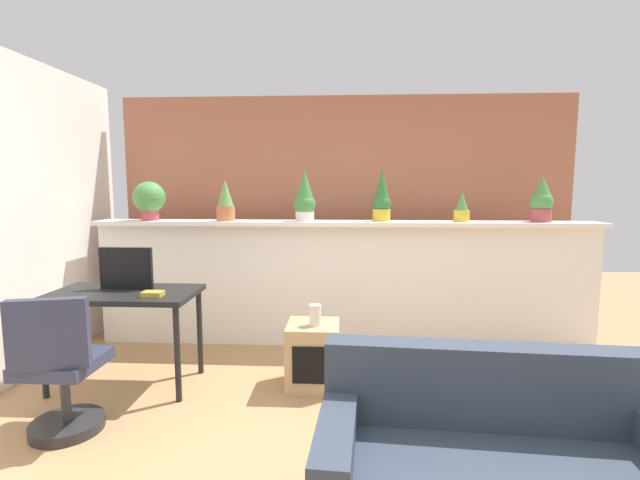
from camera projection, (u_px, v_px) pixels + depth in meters
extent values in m
plane|color=tan|center=(341.00, 471.00, 2.46)|extent=(12.00, 12.00, 0.00)
cube|color=white|center=(343.00, 285.00, 4.37)|extent=(4.78, 0.16, 1.18)
cube|color=white|center=(344.00, 223.00, 4.26)|extent=(4.78, 0.33, 0.04)
cube|color=#AD664C|center=(344.00, 214.00, 4.89)|extent=(4.78, 0.10, 2.50)
cylinder|color=#B7474C|center=(150.00, 215.00, 4.37)|extent=(0.16, 0.16, 0.11)
sphere|color=#4C9347|center=(149.00, 197.00, 4.35)|extent=(0.31, 0.31, 0.31)
cylinder|color=#C66B42|center=(226.00, 214.00, 4.29)|extent=(0.17, 0.17, 0.14)
cone|color=#669E4C|center=(225.00, 193.00, 4.27)|extent=(0.16, 0.16, 0.25)
cylinder|color=silver|center=(305.00, 216.00, 4.28)|extent=(0.18, 0.18, 0.09)
sphere|color=#3D843D|center=(305.00, 205.00, 4.27)|extent=(0.21, 0.21, 0.21)
cone|color=#3D843D|center=(305.00, 185.00, 4.25)|extent=(0.18, 0.18, 0.28)
cylinder|color=gold|center=(381.00, 215.00, 4.27)|extent=(0.17, 0.17, 0.11)
sphere|color=#2D7033|center=(382.00, 204.00, 4.26)|extent=(0.17, 0.17, 0.17)
cone|color=#2D7033|center=(382.00, 185.00, 4.24)|extent=(0.15, 0.15, 0.28)
cylinder|color=gold|center=(461.00, 216.00, 4.20)|extent=(0.14, 0.14, 0.11)
cone|color=#4C9347|center=(462.00, 201.00, 4.19)|extent=(0.12, 0.12, 0.17)
cylinder|color=#B7474C|center=(541.00, 215.00, 4.19)|extent=(0.19, 0.19, 0.12)
sphere|color=#4C9347|center=(541.00, 202.00, 4.17)|extent=(0.21, 0.21, 0.21)
cone|color=#4C9347|center=(542.00, 187.00, 4.15)|extent=(0.18, 0.18, 0.20)
cylinder|color=black|center=(43.00, 351.00, 3.27)|extent=(0.04, 0.04, 0.71)
cylinder|color=black|center=(177.00, 354.00, 3.22)|extent=(0.04, 0.04, 0.71)
cylinder|color=black|center=(83.00, 330.00, 3.77)|extent=(0.04, 0.04, 0.71)
cylinder|color=black|center=(200.00, 332.00, 3.71)|extent=(0.04, 0.04, 0.71)
cube|color=black|center=(124.00, 294.00, 3.45)|extent=(1.10, 0.60, 0.04)
cube|color=black|center=(126.00, 268.00, 3.50)|extent=(0.41, 0.04, 0.33)
cylinder|color=#262628|center=(68.00, 425.00, 2.86)|extent=(0.44, 0.44, 0.07)
cylinder|color=#333333|center=(65.00, 395.00, 2.84)|extent=(0.06, 0.06, 0.34)
cube|color=#2D334C|center=(63.00, 363.00, 2.81)|extent=(0.44, 0.44, 0.08)
cube|color=#2D334C|center=(48.00, 334.00, 2.60)|extent=(0.44, 0.17, 0.42)
cube|color=tan|center=(313.00, 355.00, 3.48)|extent=(0.40, 0.40, 0.50)
cube|color=black|center=(311.00, 365.00, 3.29)|extent=(0.28, 0.04, 0.28)
cylinder|color=silver|center=(315.00, 315.00, 3.40)|extent=(0.09, 0.09, 0.16)
cube|color=gold|center=(153.00, 294.00, 3.29)|extent=(0.15, 0.10, 0.04)
cube|color=#333D4C|center=(487.00, 386.00, 2.15)|extent=(1.57, 0.27, 0.40)
cube|color=#333D4C|center=(337.00, 433.00, 1.96)|extent=(0.21, 0.77, 0.16)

